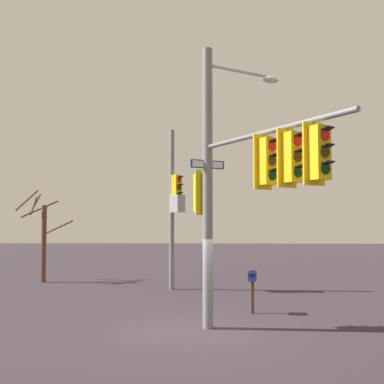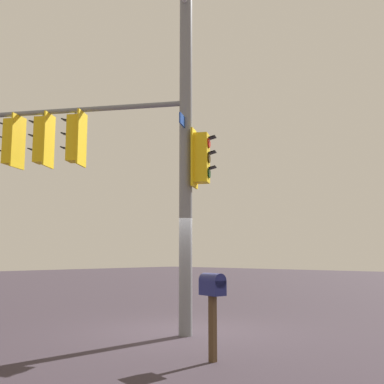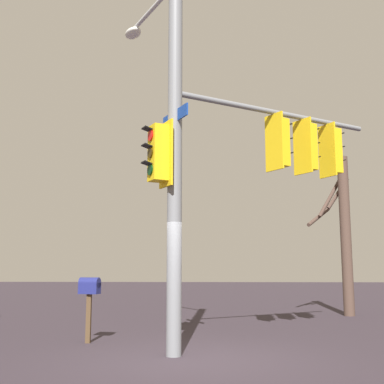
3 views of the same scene
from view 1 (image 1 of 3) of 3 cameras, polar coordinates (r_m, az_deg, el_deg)
The scene contains 5 objects.
ground_plane at distance 12.81m, azimuth 0.43°, elevation -17.31°, with size 80.00×80.00×0.00m, color #312930.
main_signal_pole_assembly at distance 11.84m, azimuth 5.49°, elevation 2.74°, with size 6.09×3.29×8.01m.
secondary_pole_assembly at distance 19.38m, azimuth -2.26°, elevation -1.43°, with size 0.73×0.71×6.93m.
mailbox at distance 14.96m, azimuth 7.69°, elevation -10.90°, with size 0.48×0.33×1.41m.
bare_tree_behind_pole at distance 22.89m, azimuth -18.48°, elevation -5.30°, with size 2.05×2.53×4.48m.
Camera 1 is at (-12.42, -0.26, 3.14)m, focal length 41.89 mm.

